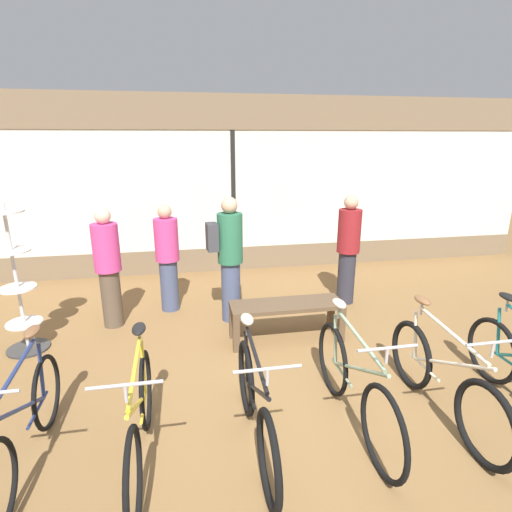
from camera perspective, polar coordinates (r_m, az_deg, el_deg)
ground_plane at (r=4.20m, az=4.58°, el=-19.52°), size 24.00×24.00×0.00m
shop_back_wall at (r=7.45m, az=-3.29°, el=10.16°), size 12.00×0.08×3.20m
bicycle_far_left at (r=3.71m, az=-30.13°, el=-20.25°), size 0.46×1.70×1.01m
bicycle_left at (r=3.41m, az=-16.21°, el=-21.74°), size 0.46×1.67×1.02m
bicycle_center_left at (r=3.44m, az=-0.09°, el=-20.82°), size 0.46×1.67×1.02m
bicycle_center_right at (r=3.75m, az=13.79°, el=-17.51°), size 0.46×1.76×1.04m
bicycle_right at (r=4.10m, az=25.06°, el=-15.78°), size 0.46×1.74×1.03m
accessory_rack at (r=5.41m, az=-30.78°, el=-4.56°), size 0.48×0.48×1.79m
display_bench at (r=5.03m, az=4.39°, el=-7.68°), size 1.40×0.44×0.50m
customer_near_rack at (r=5.89m, az=-12.53°, el=-0.07°), size 0.34×0.34×1.57m
customer_by_window at (r=6.15m, az=13.02°, el=1.13°), size 0.44×0.44×1.67m
customer_mid_floor at (r=5.58m, az=-20.38°, el=-1.38°), size 0.37×0.37×1.62m
customer_near_bench at (r=5.39m, az=-3.89°, el=0.03°), size 0.50×0.37×1.73m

